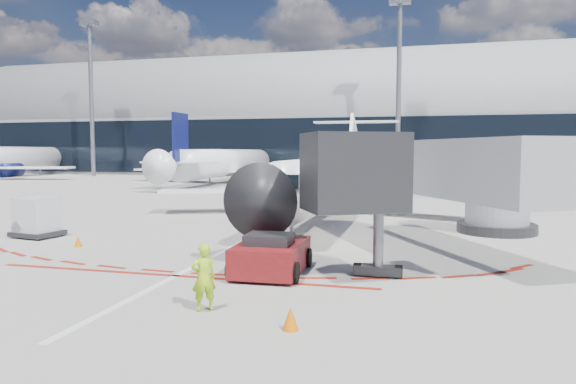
% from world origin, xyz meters
% --- Properties ---
extents(ground, '(260.00, 260.00, 0.00)m').
position_xyz_m(ground, '(0.00, 0.00, 0.00)').
color(ground, gray).
rests_on(ground, ground).
extents(apron_centerline, '(0.25, 40.00, 0.01)m').
position_xyz_m(apron_centerline, '(0.00, 2.00, 0.01)').
color(apron_centerline, silver).
rests_on(apron_centerline, ground).
extents(apron_stop_bar, '(14.00, 0.25, 0.01)m').
position_xyz_m(apron_stop_bar, '(0.00, -11.50, 0.01)').
color(apron_stop_bar, maroon).
rests_on(apron_stop_bar, ground).
extents(terminal_building, '(150.00, 24.15, 24.00)m').
position_xyz_m(terminal_building, '(0.00, 64.97, 8.52)').
color(terminal_building, gray).
rests_on(terminal_building, ground).
extents(jet_bridge, '(10.03, 15.20, 4.90)m').
position_xyz_m(jet_bridge, '(9.79, -3.01, 3.01)').
color(jet_bridge, gray).
rests_on(jet_bridge, ground).
extents(light_mast_west, '(0.70, 0.70, 25.00)m').
position_xyz_m(light_mast_west, '(-45.00, 48.00, 12.50)').
color(light_mast_west, slate).
rests_on(light_mast_west, ground).
extents(light_mast_centre, '(0.70, 0.70, 25.00)m').
position_xyz_m(light_mast_centre, '(5.00, 48.00, 12.50)').
color(light_mast_centre, slate).
rests_on(light_mast_centre, ground).
extents(regional_jet, '(24.27, 29.92, 7.49)m').
position_xyz_m(regional_jet, '(2.45, 6.10, 2.50)').
color(regional_jet, white).
rests_on(regional_jet, ground).
extents(pushback_tug, '(2.50, 5.63, 1.45)m').
position_xyz_m(pushback_tug, '(3.08, -10.31, 0.64)').
color(pushback_tug, '#5E0D10').
rests_on(pushback_tug, ground).
extents(ramp_worker, '(0.80, 0.75, 1.83)m').
position_xyz_m(ramp_worker, '(2.51, -14.83, 0.92)').
color(ramp_worker, '#A2D716').
rests_on(ramp_worker, ground).
extents(uld_container, '(2.35, 2.09, 1.97)m').
position_xyz_m(uld_container, '(-10.34, -5.92, 0.98)').
color(uld_container, black).
rests_on(uld_container, ground).
extents(safety_cone_left, '(0.35, 0.35, 0.49)m').
position_xyz_m(safety_cone_left, '(-6.72, -7.66, 0.25)').
color(safety_cone_left, '#E46404').
rests_on(safety_cone_left, ground).
extents(safety_cone_right, '(0.40, 0.40, 0.56)m').
position_xyz_m(safety_cone_right, '(5.12, -15.70, 0.28)').
color(safety_cone_right, '#E46404').
rests_on(safety_cone_right, ground).
extents(bg_airliner_1, '(32.33, 34.23, 10.46)m').
position_xyz_m(bg_airliner_1, '(-17.14, 37.70, 5.23)').
color(bg_airliner_1, white).
rests_on(bg_airliner_1, ground).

